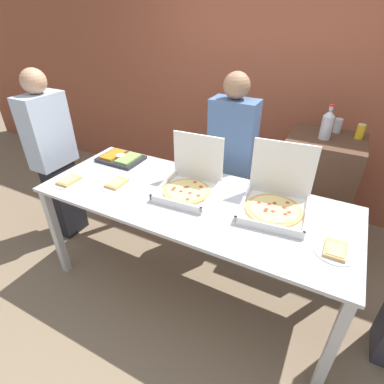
{
  "coord_description": "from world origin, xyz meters",
  "views": [
    {
      "loc": [
        0.86,
        -1.64,
        2.1
      ],
      "look_at": [
        0.0,
        0.0,
        0.95
      ],
      "focal_mm": 28.0,
      "sensor_mm": 36.0,
      "label": 1
    }
  ],
  "objects_px": {
    "paper_plate_front_right": "(69,181)",
    "paper_plate_front_center": "(117,184)",
    "person_guest_plaid": "(54,157)",
    "soda_can_colored": "(360,131)",
    "pizza_box_far_left": "(190,183)",
    "soda_bottle": "(327,124)",
    "person_guest_cap": "(231,162)",
    "pizza_box_near_left": "(276,200)",
    "veggie_tray": "(121,158)",
    "soda_can_silver": "(338,125)",
    "paper_plate_front_left": "(335,250)"
  },
  "relations": [
    {
      "from": "paper_plate_front_center",
      "to": "soda_can_silver",
      "type": "bearing_deg",
      "value": 42.63
    },
    {
      "from": "pizza_box_far_left",
      "to": "paper_plate_front_right",
      "type": "height_order",
      "value": "pizza_box_far_left"
    },
    {
      "from": "paper_plate_front_left",
      "to": "paper_plate_front_right",
      "type": "bearing_deg",
      "value": -176.26
    },
    {
      "from": "paper_plate_front_left",
      "to": "paper_plate_front_center",
      "type": "distance_m",
      "value": 1.61
    },
    {
      "from": "pizza_box_near_left",
      "to": "person_guest_plaid",
      "type": "relative_size",
      "value": 0.29
    },
    {
      "from": "paper_plate_front_center",
      "to": "paper_plate_front_right",
      "type": "distance_m",
      "value": 0.39
    },
    {
      "from": "paper_plate_front_left",
      "to": "soda_bottle",
      "type": "bearing_deg",
      "value": 102.71
    },
    {
      "from": "veggie_tray",
      "to": "paper_plate_front_right",
      "type": "bearing_deg",
      "value": -102.23
    },
    {
      "from": "veggie_tray",
      "to": "soda_can_colored",
      "type": "distance_m",
      "value": 2.08
    },
    {
      "from": "paper_plate_front_right",
      "to": "person_guest_plaid",
      "type": "relative_size",
      "value": 0.14
    },
    {
      "from": "paper_plate_front_right",
      "to": "veggie_tray",
      "type": "xyz_separation_m",
      "value": [
        0.11,
        0.51,
        0.01
      ]
    },
    {
      "from": "pizza_box_near_left",
      "to": "soda_can_silver",
      "type": "height_order",
      "value": "pizza_box_near_left"
    },
    {
      "from": "pizza_box_near_left",
      "to": "paper_plate_front_left",
      "type": "relative_size",
      "value": 2.04
    },
    {
      "from": "paper_plate_front_right",
      "to": "person_guest_plaid",
      "type": "bearing_deg",
      "value": 150.42
    },
    {
      "from": "paper_plate_front_center",
      "to": "pizza_box_far_left",
      "type": "bearing_deg",
      "value": 18.12
    },
    {
      "from": "soda_can_silver",
      "to": "soda_can_colored",
      "type": "relative_size",
      "value": 1.0
    },
    {
      "from": "veggie_tray",
      "to": "soda_bottle",
      "type": "height_order",
      "value": "soda_bottle"
    },
    {
      "from": "pizza_box_far_left",
      "to": "paper_plate_front_center",
      "type": "xyz_separation_m",
      "value": [
        -0.55,
        -0.18,
        -0.06
      ]
    },
    {
      "from": "soda_can_colored",
      "to": "paper_plate_front_center",
      "type": "bearing_deg",
      "value": -142.29
    },
    {
      "from": "paper_plate_front_left",
      "to": "soda_can_silver",
      "type": "distance_m",
      "value": 1.38
    },
    {
      "from": "pizza_box_far_left",
      "to": "soda_bottle",
      "type": "xyz_separation_m",
      "value": [
        0.8,
        0.93,
        0.3
      ]
    },
    {
      "from": "soda_bottle",
      "to": "person_guest_plaid",
      "type": "bearing_deg",
      "value": -157.16
    },
    {
      "from": "paper_plate_front_center",
      "to": "veggie_tray",
      "type": "height_order",
      "value": "veggie_tray"
    },
    {
      "from": "person_guest_cap",
      "to": "soda_bottle",
      "type": "bearing_deg",
      "value": -159.1
    },
    {
      "from": "paper_plate_front_right",
      "to": "paper_plate_front_center",
      "type": "bearing_deg",
      "value": 21.42
    },
    {
      "from": "paper_plate_front_left",
      "to": "veggie_tray",
      "type": "height_order",
      "value": "veggie_tray"
    },
    {
      "from": "paper_plate_front_left",
      "to": "veggie_tray",
      "type": "relative_size",
      "value": 0.62
    },
    {
      "from": "paper_plate_front_left",
      "to": "veggie_tray",
      "type": "xyz_separation_m",
      "value": [
        -1.86,
        0.38,
        0.01
      ]
    },
    {
      "from": "soda_bottle",
      "to": "person_guest_plaid",
      "type": "distance_m",
      "value": 2.48
    },
    {
      "from": "paper_plate_front_center",
      "to": "person_guest_plaid",
      "type": "bearing_deg",
      "value": 170.03
    },
    {
      "from": "paper_plate_front_center",
      "to": "person_guest_plaid",
      "type": "height_order",
      "value": "person_guest_plaid"
    },
    {
      "from": "pizza_box_near_left",
      "to": "soda_can_colored",
      "type": "distance_m",
      "value": 1.11
    },
    {
      "from": "pizza_box_far_left",
      "to": "soda_can_silver",
      "type": "relative_size",
      "value": 3.58
    },
    {
      "from": "paper_plate_front_left",
      "to": "person_guest_plaid",
      "type": "relative_size",
      "value": 0.14
    },
    {
      "from": "paper_plate_front_right",
      "to": "soda_can_colored",
      "type": "bearing_deg",
      "value": 35.09
    },
    {
      "from": "pizza_box_far_left",
      "to": "paper_plate_front_right",
      "type": "xyz_separation_m",
      "value": [
        -0.92,
        -0.33,
        -0.06
      ]
    },
    {
      "from": "person_guest_plaid",
      "to": "veggie_tray",
      "type": "bearing_deg",
      "value": 108.09
    },
    {
      "from": "pizza_box_near_left",
      "to": "paper_plate_front_left",
      "type": "xyz_separation_m",
      "value": [
        0.42,
        -0.26,
        -0.07
      ]
    },
    {
      "from": "pizza_box_far_left",
      "to": "veggie_tray",
      "type": "height_order",
      "value": "pizza_box_far_left"
    },
    {
      "from": "soda_bottle",
      "to": "person_guest_cap",
      "type": "bearing_deg",
      "value": -159.1
    },
    {
      "from": "veggie_tray",
      "to": "soda_can_silver",
      "type": "distance_m",
      "value": 1.96
    },
    {
      "from": "pizza_box_near_left",
      "to": "person_guest_cap",
      "type": "bearing_deg",
      "value": 127.32
    },
    {
      "from": "pizza_box_near_left",
      "to": "paper_plate_front_center",
      "type": "bearing_deg",
      "value": -173.98
    },
    {
      "from": "paper_plate_front_center",
      "to": "soda_bottle",
      "type": "height_order",
      "value": "soda_bottle"
    },
    {
      "from": "soda_can_colored",
      "to": "person_guest_cap",
      "type": "bearing_deg",
      "value": -157.07
    },
    {
      "from": "pizza_box_far_left",
      "to": "soda_can_silver",
      "type": "distance_m",
      "value": 1.45
    },
    {
      "from": "veggie_tray",
      "to": "soda_can_silver",
      "type": "relative_size",
      "value": 3.11
    },
    {
      "from": "paper_plate_front_center",
      "to": "paper_plate_front_left",
      "type": "bearing_deg",
      "value": -0.55
    },
    {
      "from": "pizza_box_far_left",
      "to": "soda_can_colored",
      "type": "relative_size",
      "value": 3.58
    },
    {
      "from": "soda_bottle",
      "to": "person_guest_cap",
      "type": "xyz_separation_m",
      "value": [
        -0.71,
        -0.27,
        -0.39
      ]
    }
  ]
}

